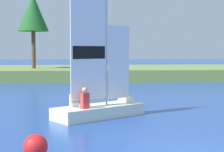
% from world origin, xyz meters
% --- Properties ---
extents(shore_bank, '(80.00, 11.80, 0.97)m').
position_xyz_m(shore_bank, '(0.00, 26.68, 0.48)').
color(shore_bank, olive).
rests_on(shore_bank, ground).
extents(shoreline_tree_centre, '(2.71, 2.71, 6.51)m').
position_xyz_m(shoreline_tree_centre, '(-6.69, 25.03, 5.80)').
color(shoreline_tree_centre, brown).
rests_on(shoreline_tree_centre, shore_bank).
extents(sailboat, '(4.04, 3.30, 5.50)m').
position_xyz_m(sailboat, '(-1.52, 5.93, 0.45)').
color(sailboat, silver).
rests_on(sailboat, ground).
extents(channel_buoy, '(0.59, 0.59, 0.59)m').
position_xyz_m(channel_buoy, '(-3.77, 0.23, 0.29)').
color(channel_buoy, red).
rests_on(channel_buoy, ground).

